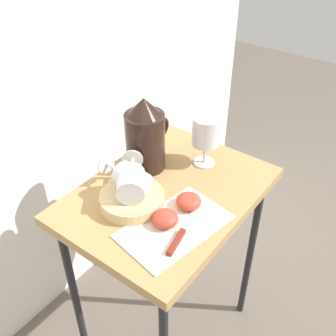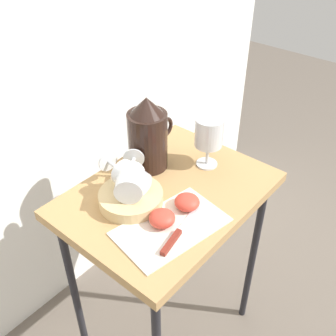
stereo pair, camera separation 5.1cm
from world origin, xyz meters
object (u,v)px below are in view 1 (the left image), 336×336
object	(u,v)px
apple_half_left	(165,218)
knife	(182,233)
pitcher	(145,140)
wine_glass_upright	(206,133)
wine_glass_tipped_far	(131,183)
basket_tray	(132,199)
wine_glass_tipped_near	(131,179)
apple_half_right	(189,201)
table	(168,211)

from	to	relation	value
apple_half_left	knife	bearing A→B (deg)	-94.50
knife	pitcher	bearing A→B (deg)	55.92
wine_glass_upright	wine_glass_tipped_far	bearing A→B (deg)	168.64
basket_tray	apple_half_left	size ratio (longest dim) A/B	2.59
wine_glass_tipped_near	apple_half_left	distance (m)	0.14
wine_glass_tipped_far	apple_half_right	world-z (taller)	wine_glass_tipped_far
apple_half_left	knife	distance (m)	0.06
wine_glass_tipped_near	apple_half_left	size ratio (longest dim) A/B	2.32
wine_glass_tipped_far	apple_half_left	xyz separation A→B (m)	(-0.01, -0.12, -0.05)
table	basket_tray	size ratio (longest dim) A/B	4.09
table	apple_half_right	size ratio (longest dim) A/B	10.58
apple_half_left	apple_half_right	size ratio (longest dim) A/B	1.00
basket_tray	knife	world-z (taller)	basket_tray
wine_glass_upright	apple_half_right	distance (m)	0.22
knife	apple_half_left	bearing A→B (deg)	85.50
apple_half_right	apple_half_left	bearing A→B (deg)	173.55
knife	wine_glass_upright	bearing A→B (deg)	22.72
pitcher	apple_half_left	xyz separation A→B (m)	(-0.17, -0.20, -0.07)
basket_tray	apple_half_right	bearing A→B (deg)	-57.69
table	knife	xyz separation A→B (m)	(-0.11, -0.13, 0.08)
apple_half_right	wine_glass_tipped_near	bearing A→B (deg)	114.36
apple_half_left	apple_half_right	world-z (taller)	same
pitcher	wine_glass_upright	size ratio (longest dim) A/B	1.43
basket_tray	knife	distance (m)	0.17
pitcher	knife	xyz separation A→B (m)	(-0.17, -0.25, -0.08)
table	apple_half_left	distance (m)	0.16
table	apple_half_left	bearing A→B (deg)	-146.12
wine_glass_tipped_near	apple_half_right	world-z (taller)	wine_glass_tipped_near
wine_glass_tipped_far	knife	size ratio (longest dim) A/B	0.74
wine_glass_tipped_near	apple_half_left	world-z (taller)	wine_glass_tipped_near
apple_half_right	knife	world-z (taller)	apple_half_right
pitcher	apple_half_right	size ratio (longest dim) A/B	3.40
table	wine_glass_upright	xyz separation A→B (m)	(0.17, -0.01, 0.18)
wine_glass_upright	knife	xyz separation A→B (m)	(-0.28, -0.12, -0.10)
wine_glass_tipped_near	table	bearing A→B (deg)	-33.81
table	apple_half_right	distance (m)	0.13
table	apple_half_left	size ratio (longest dim) A/B	10.58
table	wine_glass_tipped_far	bearing A→B (deg)	155.04
wine_glass_upright	wine_glass_tipped_far	distance (m)	0.28
table	wine_glass_upright	world-z (taller)	wine_glass_upright
pitcher	wine_glass_tipped_near	distance (m)	0.16
apple_half_right	wine_glass_upright	bearing A→B (deg)	21.28
basket_tray	wine_glass_tipped_near	world-z (taller)	wine_glass_tipped_near
wine_glass_tipped_near	wine_glass_upright	bearing A→B (deg)	-14.36
wine_glass_tipped_far	pitcher	bearing A→B (deg)	26.78
pitcher	wine_glass_tipped_far	bearing A→B (deg)	-153.22
wine_glass_upright	apple_half_right	bearing A→B (deg)	-158.72
apple_half_left	apple_half_right	xyz separation A→B (m)	(0.09, -0.01, 0.00)
pitcher	knife	world-z (taller)	pitcher
wine_glass_tipped_near	apple_half_right	bearing A→B (deg)	-65.64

